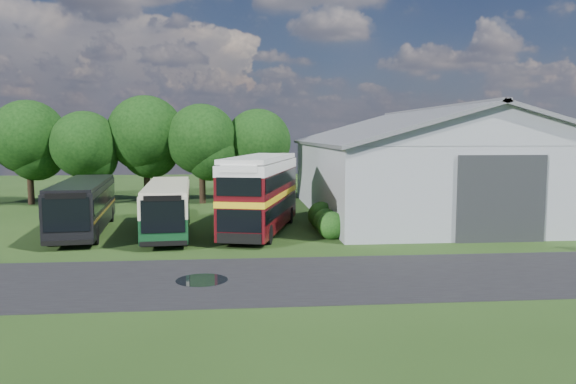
{
  "coord_description": "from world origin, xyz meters",
  "views": [
    {
      "loc": [
        -0.02,
        -26.45,
        6.19
      ],
      "look_at": [
        3.19,
        8.0,
        2.59
      ],
      "focal_mm": 35.0,
      "sensor_mm": 36.0,
      "label": 1
    }
  ],
  "objects": [
    {
      "name": "bus_maroon_double",
      "position": [
        1.53,
        8.59,
        2.4
      ],
      "size": [
        5.58,
        11.54,
        4.81
      ],
      "rotation": [
        0.0,
        0.0,
        -0.26
      ],
      "color": "black",
      "rests_on": "ground"
    },
    {
      "name": "bus_green_single",
      "position": [
        -4.24,
        8.59,
        1.66
      ],
      "size": [
        3.43,
        11.49,
        3.12
      ],
      "rotation": [
        0.0,
        0.0,
        0.07
      ],
      "color": "black",
      "rests_on": "ground"
    },
    {
      "name": "tree_left_a",
      "position": [
        -18.0,
        24.5,
        5.87
      ],
      "size": [
        6.46,
        6.46,
        9.12
      ],
      "color": "black",
      "rests_on": "ground"
    },
    {
      "name": "shrub_mid",
      "position": [
        5.6,
        8.0,
        0.0
      ],
      "size": [
        1.6,
        1.6,
        1.6
      ],
      "primitive_type": "sphere",
      "color": "#194714",
      "rests_on": "ground"
    },
    {
      "name": "storage_shed",
      "position": [
        15.0,
        15.98,
        4.17
      ],
      "size": [
        18.8,
        24.8,
        8.15
      ],
      "color": "gray",
      "rests_on": "ground"
    },
    {
      "name": "tree_mid",
      "position": [
        -8.0,
        24.8,
        6.18
      ],
      "size": [
        6.8,
        6.8,
        9.6
      ],
      "color": "black",
      "rests_on": "ground"
    },
    {
      "name": "tree_right_a",
      "position": [
        -3.0,
        23.8,
        5.69
      ],
      "size": [
        6.26,
        6.26,
        8.83
      ],
      "color": "black",
      "rests_on": "ground"
    },
    {
      "name": "puddle",
      "position": [
        -1.5,
        -3.0,
        0.0
      ],
      "size": [
        2.2,
        2.2,
        0.01
      ],
      "primitive_type": "cylinder",
      "color": "black",
      "rests_on": "ground"
    },
    {
      "name": "tree_right_b",
      "position": [
        2.0,
        24.6,
        5.44
      ],
      "size": [
        5.98,
        5.98,
        8.45
      ],
      "color": "black",
      "rests_on": "ground"
    },
    {
      "name": "bus_dark_single",
      "position": [
        -9.54,
        9.39,
        1.73
      ],
      "size": [
        4.01,
        12.0,
        3.25
      ],
      "rotation": [
        0.0,
        0.0,
        0.11
      ],
      "color": "black",
      "rests_on": "ground"
    },
    {
      "name": "asphalt_road",
      "position": [
        3.0,
        -3.0,
        0.0
      ],
      "size": [
        60.0,
        8.0,
        0.02
      ],
      "primitive_type": "cube",
      "color": "black",
      "rests_on": "ground"
    },
    {
      "name": "shrub_back",
      "position": [
        5.6,
        10.0,
        0.0
      ],
      "size": [
        1.8,
        1.8,
        1.8
      ],
      "primitive_type": "sphere",
      "color": "#194714",
      "rests_on": "ground"
    },
    {
      "name": "tree_left_b",
      "position": [
        -13.0,
        23.5,
        5.25
      ],
      "size": [
        5.78,
        5.78,
        8.16
      ],
      "color": "black",
      "rests_on": "ground"
    },
    {
      "name": "ground",
      "position": [
        0.0,
        0.0,
        0.0
      ],
      "size": [
        120.0,
        120.0,
        0.0
      ],
      "primitive_type": "plane",
      "color": "#1A3210",
      "rests_on": "ground"
    },
    {
      "name": "shrub_front",
      "position": [
        5.6,
        6.0,
        0.0
      ],
      "size": [
        1.7,
        1.7,
        1.7
      ],
      "primitive_type": "sphere",
      "color": "#194714",
      "rests_on": "ground"
    }
  ]
}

